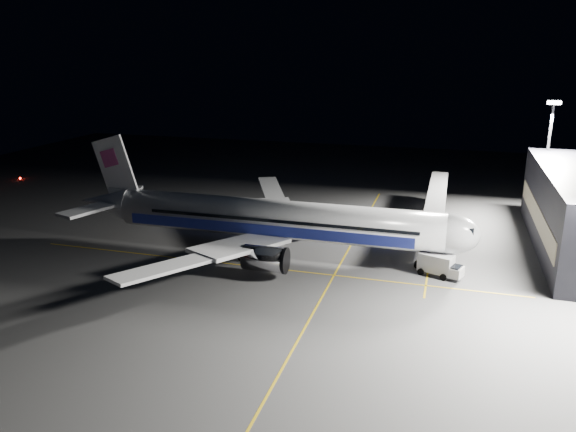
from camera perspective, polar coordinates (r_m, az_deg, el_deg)
The scene contains 12 objects.
ground at distance 83.53m, azimuth -1.18°, elevation -3.78°, with size 200.00×200.00×0.00m, color #4C4C4F.
guide_line_main at distance 81.26m, azimuth 5.58°, elevation -4.45°, with size 0.25×80.00×0.01m, color gold.
guide_line_cross at distance 78.22m, azimuth -2.51°, elevation -5.24°, with size 70.00×0.25×0.01m, color gold.
guide_line_side at distance 89.49m, azimuth 14.39°, elevation -2.90°, with size 0.25×40.00×0.01m, color gold.
airliner at distance 82.19m, azimuth -1.92°, elevation -0.33°, with size 61.48×54.22×16.64m.
jet_bridge at distance 95.87m, azimuth 14.80°, elevation 1.23°, with size 3.60×34.40×6.30m.
floodlight_mast_north at distance 109.12m, azimuth 24.90°, elevation 6.26°, with size 2.40×0.68×20.70m.
service_truck at distance 77.48m, azimuth 15.17°, elevation -4.80°, with size 6.20×4.14×2.96m.
baggage_tug at distance 94.17m, azimuth -1.48°, elevation -0.80°, with size 3.02×2.54×2.01m.
safety_cone_a at distance 92.40m, azimuth -4.11°, elevation -1.62°, with size 0.34×0.34×0.52m, color #E04209.
safety_cone_b at distance 94.85m, azimuth 4.83°, elevation -1.13°, with size 0.40×0.40×0.60m, color #E04209.
safety_cone_c at distance 90.47m, azimuth 2.45°, elevation -1.95°, with size 0.44×0.44×0.66m, color #E04209.
Camera 1 is at (23.74, -74.61, 29.10)m, focal length 35.00 mm.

